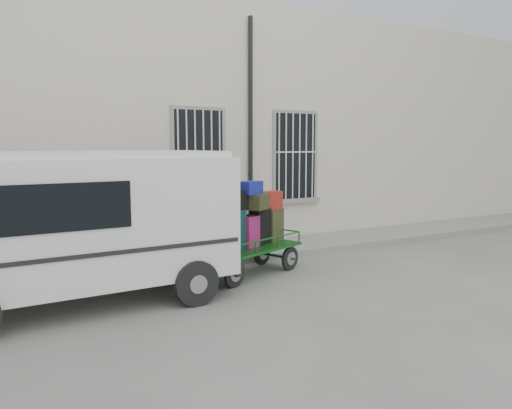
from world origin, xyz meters
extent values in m
plane|color=slate|center=(0.00, 0.00, 0.00)|extent=(80.00, 80.00, 0.00)
cube|color=beige|center=(0.00, 5.50, 3.00)|extent=(24.00, 5.00, 6.00)
cylinder|color=black|center=(0.95, 2.92, 2.80)|extent=(0.11, 0.11, 5.60)
cube|color=black|center=(-0.40, 2.98, 2.25)|extent=(1.20, 0.08, 2.20)
cube|color=gray|center=(-0.40, 2.96, 1.09)|extent=(1.45, 0.22, 0.12)
cube|color=black|center=(2.30, 2.98, 2.25)|extent=(1.20, 0.08, 2.20)
cube|color=gray|center=(2.30, 2.96, 1.09)|extent=(1.45, 0.22, 0.12)
cube|color=gray|center=(0.00, 2.20, 0.07)|extent=(24.00, 1.70, 0.15)
cylinder|color=black|center=(-1.02, -0.11, 0.24)|extent=(0.48, 0.22, 0.49)
cylinder|color=gray|center=(-1.02, -0.11, 0.24)|extent=(0.28, 0.18, 0.27)
cylinder|color=black|center=(-1.28, 0.58, 0.24)|extent=(0.48, 0.22, 0.49)
cylinder|color=gray|center=(-1.28, 0.58, 0.24)|extent=(0.28, 0.18, 0.27)
cylinder|color=black|center=(0.53, 0.46, 0.24)|extent=(0.48, 0.22, 0.49)
cylinder|color=gray|center=(0.53, 0.46, 0.24)|extent=(0.28, 0.18, 0.27)
cylinder|color=black|center=(0.27, 1.16, 0.24)|extent=(0.48, 0.22, 0.49)
cylinder|color=gray|center=(0.27, 1.16, 0.24)|extent=(0.28, 0.18, 0.27)
cube|color=#135518|center=(-0.37, 0.52, 0.54)|extent=(2.35, 1.66, 0.05)
cylinder|color=#135518|center=(-1.61, 0.06, 0.68)|extent=(0.28, 0.13, 0.55)
cube|color=black|center=(-1.22, 0.27, 0.89)|extent=(0.50, 0.37, 0.65)
cube|color=black|center=(-1.22, 0.27, 1.23)|extent=(0.21, 0.18, 0.03)
cube|color=#0E2F33|center=(-0.76, 0.46, 0.94)|extent=(0.51, 0.38, 0.76)
cube|color=black|center=(-0.76, 0.46, 1.33)|extent=(0.21, 0.18, 0.03)
cube|color=#981B62|center=(-0.37, 0.50, 0.87)|extent=(0.43, 0.36, 0.61)
cube|color=black|center=(-0.37, 0.50, 1.19)|extent=(0.18, 0.16, 0.03)
cube|color=black|center=(-0.03, 0.71, 0.93)|extent=(0.47, 0.39, 0.73)
cube|color=black|center=(-0.03, 0.71, 1.31)|extent=(0.19, 0.17, 0.03)
cube|color=#35391C|center=(0.38, 0.87, 0.89)|extent=(0.52, 0.44, 0.67)
cube|color=black|center=(0.38, 0.87, 1.24)|extent=(0.22, 0.18, 0.03)
cube|color=#5D1219|center=(-1.09, 0.30, 1.39)|extent=(0.49, 0.41, 0.35)
cube|color=black|center=(-0.65, 0.49, 1.50)|extent=(0.63, 0.49, 0.37)
cube|color=#292D16|center=(-0.21, 0.51, 1.44)|extent=(0.56, 0.53, 0.30)
cube|color=maroon|center=(0.28, 0.86, 1.41)|extent=(0.50, 0.33, 0.37)
cube|color=black|center=(-0.90, 0.39, 1.71)|extent=(0.41, 0.33, 0.30)
cube|color=navy|center=(-0.33, 0.53, 1.72)|extent=(0.48, 0.39, 0.25)
cube|color=silver|center=(-3.60, 0.24, 1.38)|extent=(4.81, 2.23, 1.94)
cube|color=silver|center=(-3.60, 0.24, 2.39)|extent=(4.59, 2.06, 0.11)
cube|color=black|center=(-4.21, -0.82, 1.70)|extent=(2.37, 0.14, 0.67)
cube|color=black|center=(-1.23, 0.33, 1.70)|extent=(0.10, 1.51, 0.59)
cube|color=black|center=(-1.24, 0.33, 0.46)|extent=(0.19, 1.99, 0.24)
cube|color=white|center=(-1.19, 0.33, 0.71)|extent=(0.05, 0.45, 0.13)
cylinder|color=black|center=(-2.01, -0.69, 0.37)|extent=(0.74, 0.27, 0.73)
cylinder|color=black|center=(-2.08, 1.29, 0.37)|extent=(0.74, 0.27, 0.73)
camera|label=1|loc=(-4.91, -7.92, 2.55)|focal=35.00mm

